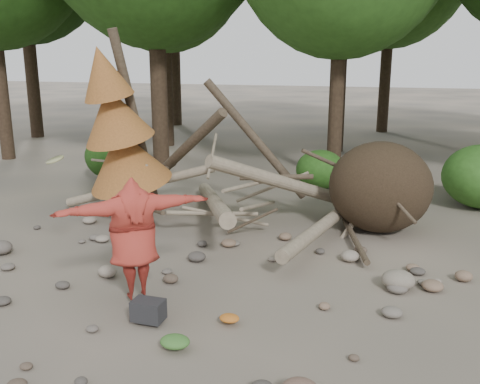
# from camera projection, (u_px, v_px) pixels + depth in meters

# --- Properties ---
(ground) EXTENTS (120.00, 120.00, 0.00)m
(ground) POSITION_uv_depth(u_px,v_px,m) (195.00, 298.00, 8.49)
(ground) COLOR #514C44
(ground) RESTS_ON ground
(deadfall_pile) EXTENTS (8.55, 5.24, 3.30)m
(deadfall_pile) POSITION_uv_depth(u_px,v_px,m) (352.00, 188.00, 11.61)
(deadfall_pile) COLOR #332619
(deadfall_pile) RESTS_ON ground
(dead_conifer) EXTENTS (2.06, 2.16, 4.35)m
(dead_conifer) POSITION_uv_depth(u_px,v_px,m) (119.00, 130.00, 11.97)
(dead_conifer) COLOR #4C3F30
(dead_conifer) RESTS_ON ground
(bush_left) EXTENTS (1.80, 1.80, 1.44)m
(bush_left) POSITION_uv_depth(u_px,v_px,m) (114.00, 156.00, 16.53)
(bush_left) COLOR #1F4713
(bush_left) RESTS_ON ground
(bush_mid) EXTENTS (1.40, 1.40, 1.12)m
(bush_mid) POSITION_uv_depth(u_px,v_px,m) (320.00, 169.00, 15.36)
(bush_mid) COLOR #295A1A
(bush_mid) RESTS_ON ground
(frisbee_thrower) EXTENTS (2.89, 1.99, 2.09)m
(frisbee_thrower) POSITION_uv_depth(u_px,v_px,m) (134.00, 238.00, 8.16)
(frisbee_thrower) COLOR #9F2E24
(frisbee_thrower) RESTS_ON ground
(backpack) EXTENTS (0.45, 0.30, 0.30)m
(backpack) POSITION_uv_depth(u_px,v_px,m) (148.00, 314.00, 7.66)
(backpack) COLOR black
(backpack) RESTS_ON ground
(cloth_green) EXTENTS (0.40, 0.33, 0.15)m
(cloth_green) POSITION_uv_depth(u_px,v_px,m) (175.00, 345.00, 6.98)
(cloth_green) COLOR #376729
(cloth_green) RESTS_ON ground
(cloth_orange) EXTENTS (0.29, 0.24, 0.11)m
(cloth_orange) POSITION_uv_depth(u_px,v_px,m) (229.00, 321.00, 7.65)
(cloth_orange) COLOR #AD5D1D
(cloth_orange) RESTS_ON ground
(boulder_mid_right) EXTENTS (0.54, 0.49, 0.33)m
(boulder_mid_right) POSITION_uv_depth(u_px,v_px,m) (398.00, 280.00, 8.79)
(boulder_mid_right) COLOR gray
(boulder_mid_right) RESTS_ON ground
(boulder_mid_left) EXTENTS (0.45, 0.41, 0.27)m
(boulder_mid_left) POSITION_uv_depth(u_px,v_px,m) (1.00, 247.00, 10.35)
(boulder_mid_left) COLOR #5A534C
(boulder_mid_left) RESTS_ON ground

